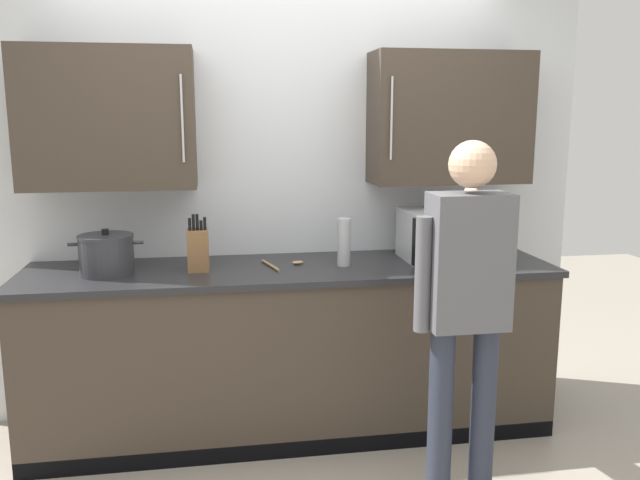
% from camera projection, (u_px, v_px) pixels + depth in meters
% --- Properties ---
extents(back_wall_tiled, '(3.56, 0.44, 2.86)m').
position_uv_depth(back_wall_tiled, '(283.00, 155.00, 3.77)').
color(back_wall_tiled, silver).
rests_on(back_wall_tiled, ground_plane).
extents(counter_unit, '(2.85, 0.72, 0.94)m').
position_uv_depth(counter_unit, '(292.00, 349.00, 3.64)').
color(counter_unit, '#3D3328').
rests_on(counter_unit, ground_plane).
extents(microwave_oven, '(0.50, 0.70, 0.28)m').
position_uv_depth(microwave_oven, '(443.00, 235.00, 3.70)').
color(microwave_oven, '#B7BABF').
rests_on(microwave_oven, counter_unit).
extents(wooden_spoon, '(0.23, 0.25, 0.02)m').
position_uv_depth(wooden_spoon, '(283.00, 264.00, 3.57)').
color(wooden_spoon, tan).
rests_on(wooden_spoon, counter_unit).
extents(thermos_flask, '(0.07, 0.07, 0.26)m').
position_uv_depth(thermos_flask, '(344.00, 242.00, 3.55)').
color(thermos_flask, '#B7BABF').
rests_on(thermos_flask, counter_unit).
extents(stock_pot, '(0.37, 0.28, 0.24)m').
position_uv_depth(stock_pot, '(107.00, 255.00, 3.35)').
color(stock_pot, '#2D2D33').
rests_on(stock_pot, counter_unit).
extents(knife_block, '(0.11, 0.15, 0.30)m').
position_uv_depth(knife_block, '(198.00, 249.00, 3.45)').
color(knife_block, brown).
rests_on(knife_block, counter_unit).
extents(person_figure, '(0.50, 0.67, 1.64)m').
position_uv_depth(person_figure, '(466.00, 294.00, 2.84)').
color(person_figure, '#282D3D').
rests_on(person_figure, ground_plane).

